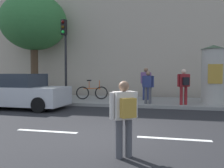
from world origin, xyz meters
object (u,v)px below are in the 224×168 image
traffic_light (65,47)px  pedestrian_in_light_jacket (146,81)px  pedestrian_near_pole (148,85)px  bicycle_leaning (92,92)px  parked_car_blue (18,92)px  poster_column (213,74)px  pedestrian_with_bag (184,83)px  pedestrian_in_dark_shirt (124,113)px  street_tree (34,23)px

traffic_light → pedestrian_in_light_jacket: (3.89, 1.95, -1.74)m
traffic_light → pedestrian_near_pole: traffic_light is taller
bicycle_leaning → parked_car_blue: size_ratio=0.38×
pedestrian_near_pole → bicycle_leaning: (-3.22, 1.25, -0.51)m
pedestrian_near_pole → parked_car_blue: (-5.80, -1.84, -0.29)m
traffic_light → pedestrian_near_pole: 4.56m
poster_column → pedestrian_with_bag: size_ratio=1.69×
pedestrian_near_pole → poster_column: bearing=13.4°
parked_car_blue → pedestrian_near_pole: bearing=17.6°
bicycle_leaning → pedestrian_in_dark_shirt: bearing=-68.2°
pedestrian_in_dark_shirt → bicycle_leaning: bearing=111.8°
pedestrian_in_light_jacket → poster_column: bearing=-15.5°
poster_column → traffic_light: bearing=-171.7°
pedestrian_in_dark_shirt → pedestrian_with_bag: size_ratio=0.89×
traffic_light → parked_car_blue: 3.13m
traffic_light → pedestrian_with_bag: bearing=3.0°
pedestrian_with_bag → parked_car_blue: (-7.45, -1.82, -0.38)m
pedestrian_in_light_jacket → pedestrian_near_pole: size_ratio=1.13×
pedestrian_in_dark_shirt → pedestrian_with_bag: bearing=77.9°
traffic_light → pedestrian_with_bag: 6.07m
pedestrian_in_light_jacket → parked_car_blue: 6.56m
traffic_light → poster_column: size_ratio=1.47×
pedestrian_near_pole → bicycle_leaning: 3.49m
pedestrian_with_bag → pedestrian_near_pole: pedestrian_with_bag is taller
traffic_light → pedestrian_in_dark_shirt: 8.30m
pedestrian_in_light_jacket → parked_car_blue: bearing=-148.0°
pedestrian_with_bag → bicycle_leaning: (-4.87, 1.27, -0.61)m
pedestrian_in_dark_shirt → bicycle_leaning: (-3.35, 8.38, -0.33)m
pedestrian_in_light_jacket → street_tree: bearing=173.1°
traffic_light → bicycle_leaning: size_ratio=2.41×
pedestrian_in_dark_shirt → pedestrian_in_light_jacket: (-0.38, 8.76, 0.33)m
pedestrian_in_light_jacket → bicycle_leaning: 3.07m
poster_column → bicycle_leaning: 6.37m
pedestrian_near_pole → pedestrian_with_bag: bearing=-0.7°
poster_column → bicycle_leaning: size_ratio=1.64×
bicycle_leaning → parked_car_blue: parked_car_blue is taller
traffic_light → street_tree: street_tree is taller
pedestrian_in_dark_shirt → pedestrian_near_pole: pedestrian_near_pole is taller
street_tree → pedestrian_with_bag: size_ratio=3.95×
traffic_light → pedestrian_in_light_jacket: size_ratio=2.34×
pedestrian_with_bag → pedestrian_in_dark_shirt: bearing=-102.1°
poster_column → pedestrian_in_dark_shirt: 8.40m
street_tree → bicycle_leaning: (4.32, -1.27, -4.33)m
street_tree → parked_car_blue: (1.75, -4.36, -4.11)m
street_tree → bicycle_leaning: bearing=-16.3°
traffic_light → poster_column: (7.18, 1.04, -1.36)m
pedestrian_near_pole → bicycle_leaning: size_ratio=0.91×
pedestrian_in_dark_shirt → pedestrian_with_bag: (1.52, 7.11, 0.28)m
pedestrian_with_bag → street_tree: bearing=164.6°
pedestrian_in_dark_shirt → traffic_light: bearing=122.1°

